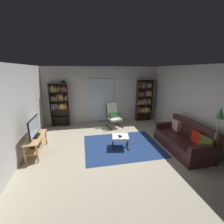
{
  "coord_description": "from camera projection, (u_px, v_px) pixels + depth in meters",
  "views": [
    {
      "loc": [
        -0.93,
        -4.04,
        2.43
      ],
      "look_at": [
        0.05,
        0.9,
        1.01
      ],
      "focal_mm": 23.83,
      "sensor_mm": 36.0,
      "label": 1
    }
  ],
  "objects": [
    {
      "name": "leather_sofa",
      "position": [
        184.0,
        140.0,
        4.65
      ],
      "size": [
        0.89,
        1.92,
        0.9
      ],
      "color": "#371B1A",
      "rests_on": "ground"
    },
    {
      "name": "television",
      "position": [
        34.0,
        128.0,
        4.32
      ],
      "size": [
        0.2,
        0.89,
        0.58
      ],
      "color": "black",
      "rests_on": "tv_stand"
    },
    {
      "name": "tv_stand",
      "position": [
        36.0,
        143.0,
        4.43
      ],
      "size": [
        0.41,
        1.16,
        0.54
      ],
      "color": "tan",
      "rests_on": "ground"
    },
    {
      "name": "lounge_armchair",
      "position": [
        113.0,
        115.0,
        6.56
      ],
      "size": [
        0.7,
        0.76,
        1.02
      ],
      "color": "#2D221B",
      "rests_on": "ground"
    },
    {
      "name": "wall_back",
      "position": [
        103.0,
        95.0,
        7.04
      ],
      "size": [
        5.6,
        0.06,
        2.6
      ],
      "primitive_type": "cube",
      "color": "beige",
      "rests_on": "ground"
    },
    {
      "name": "area_rug",
      "position": [
        122.0,
        145.0,
        4.97
      ],
      "size": [
        2.47,
        1.99,
        0.01
      ],
      "primitive_type": "cube",
      "color": "navy",
      "rests_on": "ground"
    },
    {
      "name": "bookshelf_near_sofa",
      "position": [
        144.0,
        99.0,
        7.28
      ],
      "size": [
        0.77,
        0.3,
        2.02
      ],
      "color": "#322216",
      "rests_on": "ground"
    },
    {
      "name": "floor_lamp_by_sofa",
      "position": [
        219.0,
        119.0,
        3.61
      ],
      "size": [
        0.22,
        0.22,
        1.59
      ],
      "color": "#A5A5AD",
      "rests_on": "ground"
    },
    {
      "name": "wall_clock",
      "position": [
        63.0,
        84.0,
        6.49
      ],
      "size": [
        0.29,
        0.03,
        0.29
      ],
      "color": "silver"
    },
    {
      "name": "wall_left",
      "position": [
        13.0,
        116.0,
        3.79
      ],
      "size": [
        0.06,
        6.0,
        2.6
      ],
      "primitive_type": "cube",
      "color": "beige",
      "rests_on": "ground"
    },
    {
      "name": "glass_door_panel",
      "position": [
        102.0,
        100.0,
        7.03
      ],
      "size": [
        1.1,
        0.01,
        2.0
      ],
      "primitive_type": "cube",
      "color": "silver"
    },
    {
      "name": "cell_phone",
      "position": [
        120.0,
        137.0,
        4.72
      ],
      "size": [
        0.13,
        0.16,
        0.01
      ],
      "primitive_type": "cube",
      "rotation": [
        0.0,
        0.0,
        -0.53
      ],
      "color": "black",
      "rests_on": "ottoman"
    },
    {
      "name": "wall_right",
      "position": [
        198.0,
        106.0,
        4.81
      ],
      "size": [
        0.06,
        6.0,
        2.6
      ],
      "primitive_type": "cube",
      "color": "beige",
      "rests_on": "ground"
    },
    {
      "name": "ground_plane",
      "position": [
        116.0,
        151.0,
        4.65
      ],
      "size": [
        7.02,
        7.02,
        0.0
      ],
      "primitive_type": "plane",
      "color": "#AFA68E"
    },
    {
      "name": "tv_remote",
      "position": [
        120.0,
        136.0,
        4.76
      ],
      "size": [
        0.11,
        0.14,
        0.02
      ],
      "primitive_type": "cube",
      "rotation": [
        0.0,
        0.0,
        0.53
      ],
      "color": "black",
      "rests_on": "ottoman"
    },
    {
      "name": "ottoman",
      "position": [
        120.0,
        138.0,
        4.81
      ],
      "size": [
        0.6,
        0.57,
        0.39
      ],
      "color": "white",
      "rests_on": "ground"
    },
    {
      "name": "bookshelf_near_tv",
      "position": [
        59.0,
        102.0,
        6.52
      ],
      "size": [
        0.77,
        0.3,
        1.9
      ],
      "color": "#2D221B",
      "rests_on": "ground"
    }
  ]
}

